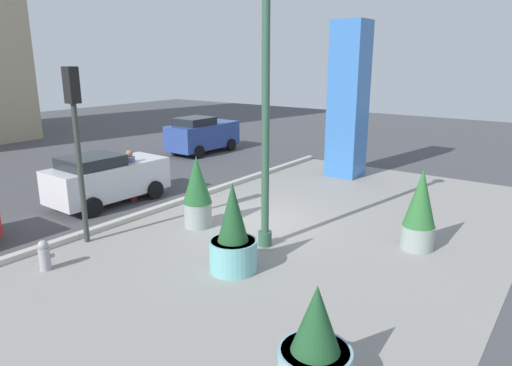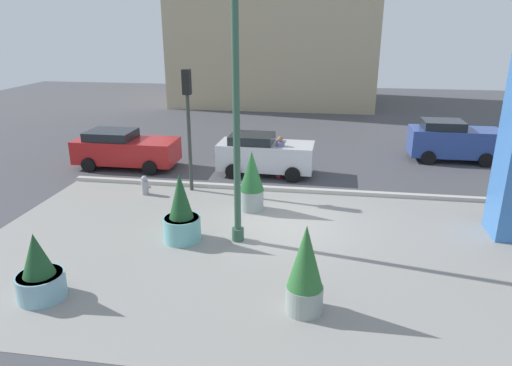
{
  "view_description": "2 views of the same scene",
  "coord_description": "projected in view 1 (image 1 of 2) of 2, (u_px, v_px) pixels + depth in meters",
  "views": [
    {
      "loc": [
        -10.71,
        -7.88,
        4.81
      ],
      "look_at": [
        -1.09,
        -0.86,
        1.59
      ],
      "focal_mm": 32.35,
      "sensor_mm": 36.0,
      "label": 1
    },
    {
      "loc": [
        1.12,
        -13.75,
        6.26
      ],
      "look_at": [
        -0.85,
        -1.07,
        1.77
      ],
      "focal_mm": 32.49,
      "sensor_mm": 36.0,
      "label": 2
    }
  ],
  "objects": [
    {
      "name": "potted_plant_mid_plaza",
      "position": [
        420.0,
        211.0,
        11.79
      ],
      "size": [
        0.85,
        0.85,
        2.14
      ],
      "color": "gray",
      "rests_on": "ground_plane"
    },
    {
      "name": "lamp_post",
      "position": [
        266.0,
        113.0,
        11.35
      ],
      "size": [
        0.44,
        0.44,
        7.19
      ],
      "color": "#335642",
      "rests_on": "ground_plane"
    },
    {
      "name": "art_pillar_blue",
      "position": [
        348.0,
        101.0,
        18.83
      ],
      "size": [
        1.31,
        1.31,
        6.29
      ],
      "primitive_type": "cube",
      "color": "#3870BC",
      "rests_on": "ground_plane"
    },
    {
      "name": "potted_plant_near_right",
      "position": [
        315.0,
        348.0,
        6.82
      ],
      "size": [
        1.12,
        1.12,
        1.69
      ],
      "color": "#7AA8B7",
      "rests_on": "ground_plane"
    },
    {
      "name": "fire_hydrant",
      "position": [
        44.0,
        256.0,
        10.75
      ],
      "size": [
        0.36,
        0.26,
        0.75
      ],
      "color": "#99999E",
      "rests_on": "ground_plane"
    },
    {
      "name": "potted_plant_near_left",
      "position": [
        233.0,
        237.0,
        10.61
      ],
      "size": [
        1.12,
        1.12,
        2.14
      ],
      "color": "#6BB2B2",
      "rests_on": "ground_plane"
    },
    {
      "name": "traffic_light_corner",
      "position": [
        76.0,
        128.0,
        11.71
      ],
      "size": [
        0.28,
        0.42,
        4.63
      ],
      "color": "#333833",
      "rests_on": "ground_plane"
    },
    {
      "name": "pedestrian_on_sidewalk",
      "position": [
        131.0,
        172.0,
        15.96
      ],
      "size": [
        0.45,
        0.45,
        1.79
      ],
      "color": "maroon",
      "rests_on": "ground_plane"
    },
    {
      "name": "plaza_pavement",
      "position": [
        311.0,
        236.0,
        12.95
      ],
      "size": [
        18.0,
        10.0,
        0.02
      ],
      "primitive_type": "cube",
      "color": "gray",
      "rests_on": "ground_plane"
    },
    {
      "name": "car_far_lane",
      "position": [
        202.0,
        134.0,
        24.18
      ],
      "size": [
        4.05,
        1.95,
        1.91
      ],
      "color": "#2D4793",
      "rests_on": "ground_plane"
    },
    {
      "name": "ground_plane",
      "position": [
        164.0,
        199.0,
        16.37
      ],
      "size": [
        60.0,
        60.0,
        0.0
      ],
      "primitive_type": "plane",
      "color": "#47474C"
    },
    {
      "name": "car_curb_west",
      "position": [
        107.0,
        178.0,
        15.67
      ],
      "size": [
        4.08,
        2.02,
        1.74
      ],
      "color": "silver",
      "rests_on": "ground_plane"
    },
    {
      "name": "potted_plant_curbside",
      "position": [
        197.0,
        191.0,
        13.38
      ],
      "size": [
        0.84,
        0.84,
        2.13
      ],
      "color": "gray",
      "rests_on": "ground_plane"
    },
    {
      "name": "curb_strip",
      "position": [
        181.0,
        201.0,
        15.85
      ],
      "size": [
        18.0,
        0.24,
        0.16
      ],
      "primitive_type": "cube",
      "color": "#B7B2A8",
      "rests_on": "ground_plane"
    }
  ]
}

